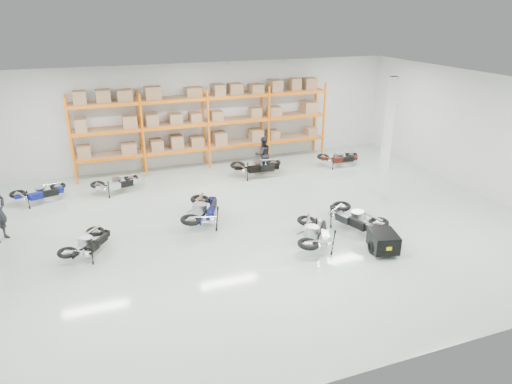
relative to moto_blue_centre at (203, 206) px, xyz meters
name	(u,v)px	position (x,y,z in m)	size (l,w,h in m)	color
room	(257,159)	(1.65, -0.66, 1.64)	(18.00, 18.00, 18.00)	#AEC2B1
pallet_rack	(206,117)	(1.65, 5.79, 1.65)	(11.28, 0.98, 3.62)	orange
structural_column	(387,140)	(6.85, -0.16, 1.64)	(0.25, 0.25, 4.50)	white
moto_blue_centre	(203,206)	(0.00, 0.00, 0.00)	(0.88, 1.98, 1.21)	#080F52
moto_silver_left	(315,229)	(2.76, -2.69, -0.04)	(0.82, 1.83, 1.12)	silver
moto_black_far_left	(87,240)	(-3.63, -0.91, -0.12)	(0.71, 1.60, 0.98)	black
moto_touring_right	(355,213)	(4.45, -2.14, -0.03)	(0.84, 1.89, 1.16)	black
trailer	(383,241)	(4.45, -3.74, -0.23)	(0.92, 1.57, 0.64)	black
moto_back_a	(39,189)	(-5.21, 3.79, -0.10)	(0.74, 1.67, 1.02)	navy
moto_back_b	(116,181)	(-2.49, 3.84, -0.12)	(0.71, 1.60, 0.98)	#B3B9BD
moto_back_c	(257,163)	(3.26, 3.67, -0.03)	(0.84, 1.89, 1.15)	black
moto_back_d	(339,155)	(7.22, 3.67, -0.10)	(0.74, 1.66, 1.02)	#42130D
person_back	(263,154)	(3.75, 4.22, 0.17)	(0.75, 0.58, 1.54)	black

